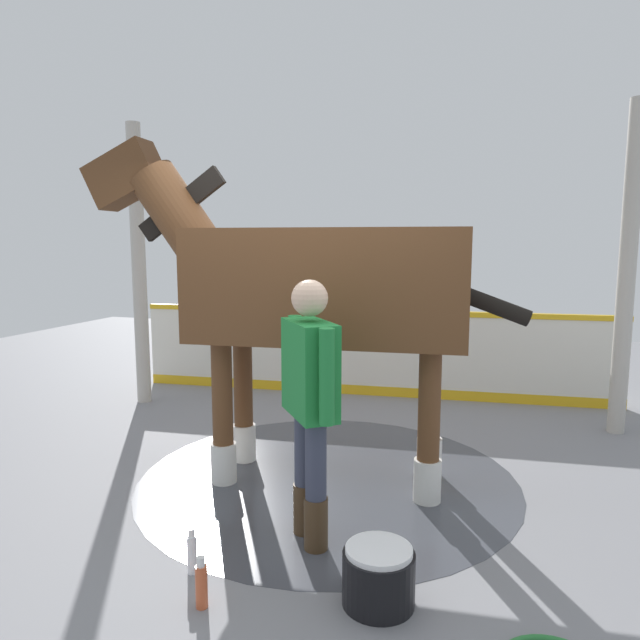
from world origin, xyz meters
TOP-DOWN VIEW (x-y plane):
  - ground_plane at (0.00, 0.00)m, footprint 16.00×16.00m
  - wet_patch at (-0.08, -0.23)m, footprint 2.99×2.99m
  - barrier_wall at (0.17, -2.79)m, footprint 5.80×0.65m
  - roof_post_near at (2.64, -1.68)m, footprint 0.16×0.16m
  - roof_post_far at (-2.47, -2.19)m, footprint 0.16×0.16m
  - horse at (0.05, -0.21)m, footprint 3.47×1.05m
  - handler at (-0.26, 0.71)m, footprint 0.47×0.54m
  - wash_bucket at (-0.80, 1.21)m, footprint 0.38×0.38m
  - bottle_shampoo at (0.27, 1.26)m, footprint 0.06×0.06m
  - bottle_spray at (0.06, 1.52)m, footprint 0.06×0.06m

SIDE VIEW (x-z plane):
  - ground_plane at x=0.00m, z-range -0.02..0.00m
  - wet_patch at x=-0.08m, z-range 0.00..0.00m
  - bottle_shampoo at x=0.27m, z-range -0.01..0.26m
  - bottle_spray at x=0.06m, z-range -0.01..0.26m
  - wash_bucket at x=-0.80m, z-range 0.00..0.31m
  - barrier_wall at x=0.17m, z-range -0.04..1.02m
  - handler at x=-0.26m, z-range 0.12..1.78m
  - horse at x=0.05m, z-range 0.17..2.86m
  - roof_post_near at x=2.64m, z-range 0.00..3.19m
  - roof_post_far at x=-2.47m, z-range 0.00..3.19m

